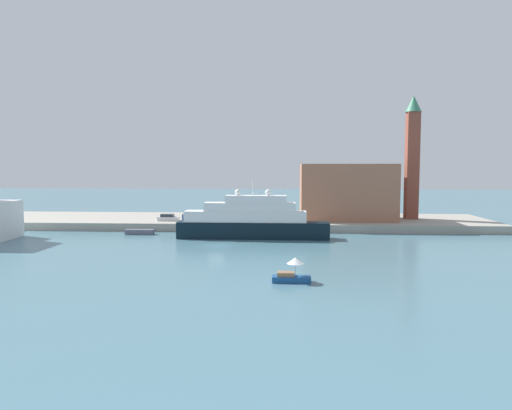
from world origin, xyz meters
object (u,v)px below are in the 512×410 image
at_px(small_motorboat, 292,273).
at_px(work_barge, 140,232).
at_px(bell_tower, 412,153).
at_px(person_figure, 183,218).
at_px(large_yacht, 251,221).
at_px(mooring_bollard, 235,222).
at_px(parked_car, 168,218).
at_px(harbor_building, 347,192).

relative_size(small_motorboat, work_barge, 0.80).
xyz_separation_m(small_motorboat, bell_tower, (26.47, 52.05, 14.75)).
bearing_deg(person_figure, large_yacht, -35.63).
relative_size(bell_tower, person_figure, 15.10).
height_order(person_figure, mooring_bollard, person_figure).
relative_size(small_motorboat, bell_tower, 0.16).
relative_size(parked_car, mooring_bollard, 5.97).
bearing_deg(bell_tower, person_figure, -169.13).
distance_m(harbor_building, bell_tower, 16.55).
distance_m(parked_car, person_figure, 4.17).
bearing_deg(bell_tower, parked_car, -172.18).
bearing_deg(harbor_building, large_yacht, -137.90).
height_order(small_motorboat, work_barge, small_motorboat).
relative_size(large_yacht, bell_tower, 1.03).
bearing_deg(small_motorboat, bell_tower, 63.04).
relative_size(small_motorboat, harbor_building, 0.22).
xyz_separation_m(harbor_building, mooring_bollard, (-23.10, -8.49, -5.59)).
distance_m(large_yacht, parked_car, 22.36).
height_order(harbor_building, person_figure, harbor_building).
bearing_deg(small_motorboat, person_figure, 116.99).
relative_size(bell_tower, parked_car, 6.00).
xyz_separation_m(bell_tower, person_figure, (-48.27, -9.27, -13.40)).
distance_m(work_barge, parked_car, 9.85).
bearing_deg(work_barge, person_figure, 45.62).
bearing_deg(harbor_building, work_barge, -161.29).
height_order(large_yacht, small_motorboat, large_yacht).
bearing_deg(person_figure, bell_tower, 10.87).
relative_size(small_motorboat, mooring_bollard, 5.83).
height_order(small_motorboat, bell_tower, bell_tower).
height_order(harbor_building, mooring_bollard, harbor_building).
relative_size(work_barge, parked_car, 1.23).
bearing_deg(mooring_bollard, large_yacht, -67.33).
height_order(large_yacht, mooring_bollard, large_yacht).
xyz_separation_m(small_motorboat, work_barge, (-28.63, 35.80, -0.60)).
distance_m(large_yacht, mooring_bollard, 9.82).
height_order(parked_car, mooring_bollard, parked_car).
distance_m(large_yacht, bell_tower, 40.95).
relative_size(large_yacht, work_barge, 5.03).
bearing_deg(bell_tower, mooring_bollard, -163.74).
xyz_separation_m(work_barge, person_figure, (6.83, 6.98, 1.95)).
bearing_deg(parked_car, large_yacht, -34.77).
relative_size(work_barge, bell_tower, 0.20).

